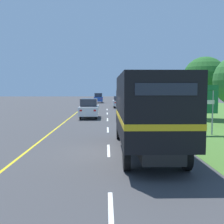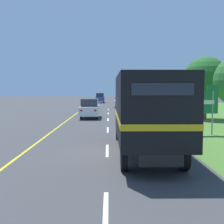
% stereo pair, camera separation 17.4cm
% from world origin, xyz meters
% --- Properties ---
extents(ground_plane, '(200.00, 200.00, 0.00)m').
position_xyz_m(ground_plane, '(0.00, 0.00, 0.00)').
color(ground_plane, '#3D3D3F').
extents(edge_line_yellow, '(0.12, 73.66, 0.01)m').
position_xyz_m(edge_line_yellow, '(-3.70, 19.59, 0.00)').
color(edge_line_yellow, yellow).
rests_on(edge_line_yellow, ground).
extents(centre_dash_nearest, '(0.12, 2.60, 0.01)m').
position_xyz_m(centre_dash_nearest, '(0.00, -6.12, 0.00)').
color(centre_dash_nearest, white).
rests_on(centre_dash_nearest, ground).
extents(centre_dash_near, '(0.12, 2.60, 0.01)m').
position_xyz_m(centre_dash_near, '(0.00, 0.48, 0.00)').
color(centre_dash_near, white).
rests_on(centre_dash_near, ground).
extents(centre_dash_mid_a, '(0.12, 2.60, 0.01)m').
position_xyz_m(centre_dash_mid_a, '(0.00, 7.08, 0.00)').
color(centre_dash_mid_a, white).
rests_on(centre_dash_mid_a, ground).
extents(centre_dash_mid_b, '(0.12, 2.60, 0.01)m').
position_xyz_m(centre_dash_mid_b, '(0.00, 13.68, 0.00)').
color(centre_dash_mid_b, white).
rests_on(centre_dash_mid_b, ground).
extents(centre_dash_far, '(0.12, 2.60, 0.01)m').
position_xyz_m(centre_dash_far, '(0.00, 20.28, 0.00)').
color(centre_dash_far, white).
rests_on(centre_dash_far, ground).
extents(centre_dash_farthest, '(0.12, 2.60, 0.01)m').
position_xyz_m(centre_dash_farthest, '(0.00, 26.88, 0.00)').
color(centre_dash_farthest, white).
rests_on(centre_dash_farthest, ground).
extents(horse_trailer_truck, '(2.45, 8.29, 3.36)m').
position_xyz_m(horse_trailer_truck, '(1.63, -0.25, 1.91)').
color(horse_trailer_truck, black).
rests_on(horse_trailer_truck, ground).
extents(lead_car_white, '(1.80, 4.22, 1.89)m').
position_xyz_m(lead_car_white, '(-1.78, 15.02, 0.96)').
color(lead_car_white, black).
rests_on(lead_car_white, ground).
extents(lead_car_silver_ahead, '(1.80, 4.49, 1.77)m').
position_xyz_m(lead_car_silver_ahead, '(1.84, 30.77, 0.91)').
color(lead_car_silver_ahead, black).
rests_on(lead_car_silver_ahead, ground).
extents(lead_car_blue_ahead, '(1.80, 3.89, 2.03)m').
position_xyz_m(lead_car_blue_ahead, '(-1.75, 46.38, 1.01)').
color(lead_car_blue_ahead, black).
rests_on(lead_car_blue_ahead, ground).
extents(highway_sign, '(2.17, 0.09, 3.07)m').
position_xyz_m(highway_sign, '(5.70, 4.79, 1.95)').
color(highway_sign, '#9E9EA3').
rests_on(highway_sign, ground).
extents(roadside_tree_mid, '(4.02, 4.02, 5.84)m').
position_xyz_m(roadside_tree_mid, '(9.08, 13.88, 3.81)').
color(roadside_tree_mid, brown).
rests_on(roadside_tree_mid, ground).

